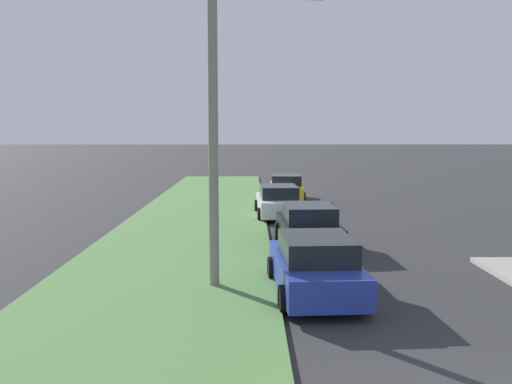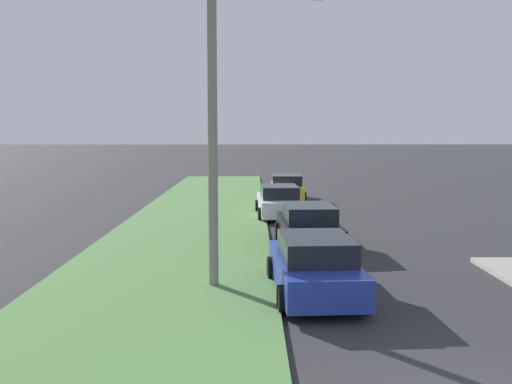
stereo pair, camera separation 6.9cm
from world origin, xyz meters
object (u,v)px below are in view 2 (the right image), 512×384
(parked_car_black, at_px, (308,226))
(parked_car_yellow, at_px, (287,188))
(parked_car_white, at_px, (279,202))
(streetlight, at_px, (227,112))
(parked_car_blue, at_px, (315,266))

(parked_car_black, relative_size, parked_car_yellow, 1.00)
(parked_car_white, bearing_deg, parked_car_black, -176.22)
(parked_car_black, xyz_separation_m, parked_car_white, (6.53, 0.69, 0.00))
(parked_car_black, relative_size, parked_car_white, 1.00)
(parked_car_white, xyz_separation_m, streetlight, (-11.44, 1.82, 3.67))
(parked_car_black, bearing_deg, parked_car_blue, 173.54)
(parked_car_blue, distance_m, streetlight, 4.28)
(parked_car_yellow, bearing_deg, parked_car_white, 175.38)
(parked_car_black, bearing_deg, parked_car_white, 3.74)
(parked_car_black, distance_m, streetlight, 6.62)
(parked_car_white, distance_m, streetlight, 12.16)
(parked_car_blue, bearing_deg, streetlight, 70.10)
(parked_car_white, height_order, parked_car_yellow, same)
(parked_car_blue, xyz_separation_m, parked_car_black, (5.54, -0.41, 0.00))
(parked_car_black, bearing_deg, streetlight, 150.71)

